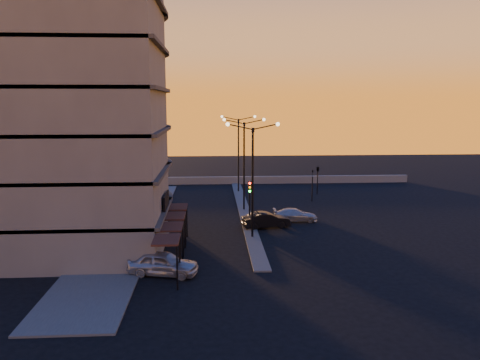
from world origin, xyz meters
name	(u,v)px	position (x,y,z in m)	size (l,w,h in m)	color
ground	(252,238)	(0.00, 0.00, 0.00)	(120.00, 120.00, 0.00)	black
sidewalk_west	(132,226)	(-10.50, 4.00, 0.06)	(5.00, 40.00, 0.12)	#51514F
median	(244,210)	(0.00, 10.00, 0.06)	(1.20, 36.00, 0.12)	#51514F
parapet	(250,180)	(2.00, 26.00, 0.50)	(44.00, 0.50, 1.00)	slate
building	(72,91)	(-14.00, 0.03, 11.91)	(14.35, 17.08, 25.00)	slate
streetlamp_near	(253,171)	(0.00, 0.00, 5.59)	(4.32, 0.32, 9.51)	black
streetlamp_mid	(244,157)	(0.00, 10.00, 5.59)	(4.32, 0.32, 9.51)	black
streetlamp_far	(238,147)	(0.00, 20.00, 5.59)	(4.32, 0.32, 9.51)	black
traffic_light_main	(250,197)	(0.00, 2.87, 2.89)	(0.28, 0.44, 4.25)	black
signal_east_a	(312,184)	(8.00, 14.00, 1.93)	(0.13, 0.16, 3.60)	black
signal_east_b	(318,169)	(9.50, 18.00, 3.10)	(0.42, 1.99, 3.60)	black
car_hatchback	(163,263)	(-6.50, -8.01, 0.78)	(1.83, 4.55, 1.55)	#B9BCC1
car_sedan	(266,220)	(1.50, 3.06, 0.70)	(1.49, 4.28, 1.41)	black
car_wagon	(295,215)	(4.50, 5.21, 0.60)	(1.68, 4.14, 1.20)	#B6BABF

